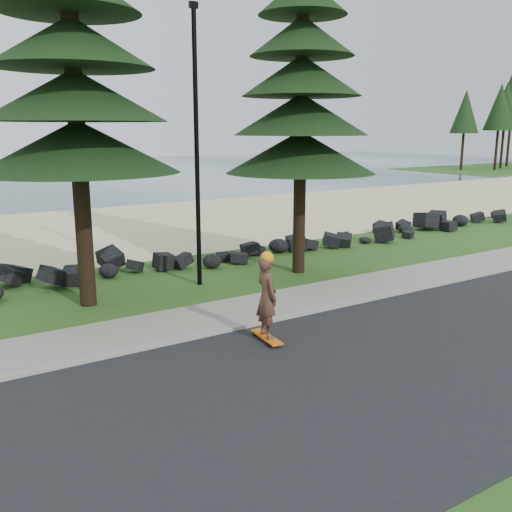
{
  "coord_description": "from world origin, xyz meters",
  "views": [
    {
      "loc": [
        -7.73,
        -11.99,
        4.7
      ],
      "look_at": [
        0.0,
        0.0,
        1.5
      ],
      "focal_mm": 40.0,
      "sensor_mm": 36.0,
      "label": 1
    }
  ],
  "objects": [
    {
      "name": "ground",
      "position": [
        0.0,
        0.0,
        0.0
      ],
      "size": [
        160.0,
        160.0,
        0.0
      ],
      "primitive_type": "plane",
      "color": "#274F18",
      "rests_on": "ground"
    },
    {
      "name": "road",
      "position": [
        0.0,
        -4.5,
        0.01
      ],
      "size": [
        160.0,
        7.0,
        0.02
      ],
      "primitive_type": "cube",
      "color": "black",
      "rests_on": "ground"
    },
    {
      "name": "kerb",
      "position": [
        0.0,
        -0.9,
        0.05
      ],
      "size": [
        160.0,
        0.2,
        0.1
      ],
      "primitive_type": "cube",
      "color": "gray",
      "rests_on": "ground"
    },
    {
      "name": "sidewalk",
      "position": [
        0.0,
        0.2,
        0.04
      ],
      "size": [
        160.0,
        2.0,
        0.08
      ],
      "primitive_type": "cube",
      "color": "gray",
      "rests_on": "ground"
    },
    {
      "name": "beach_sand",
      "position": [
        0.0,
        14.5,
        0.01
      ],
      "size": [
        160.0,
        15.0,
        0.01
      ],
      "primitive_type": "cube",
      "color": "beige",
      "rests_on": "ground"
    },
    {
      "name": "seawall_boulders",
      "position": [
        0.0,
        5.6,
        0.0
      ],
      "size": [
        60.0,
        2.4,
        1.1
      ],
      "primitive_type": null,
      "color": "black",
      "rests_on": "ground"
    },
    {
      "name": "pine_right",
      "position": [
        3.5,
        2.8,
        8.02
      ],
      "size": [
        4.8,
        4.8,
        12.72
      ],
      "color": "black",
      "rests_on": "ground"
    },
    {
      "name": "lamp_post",
      "position": [
        0.0,
        3.2,
        4.13
      ],
      "size": [
        0.25,
        0.14,
        8.14
      ],
      "color": "black",
      "rests_on": "ground"
    },
    {
      "name": "skateboarder",
      "position": [
        -0.95,
        -1.92,
        1.04
      ],
      "size": [
        0.52,
        1.13,
        2.07
      ],
      "rotation": [
        0.0,
        0.0,
        1.46
      ],
      "color": "orange",
      "rests_on": "ground"
    }
  ]
}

